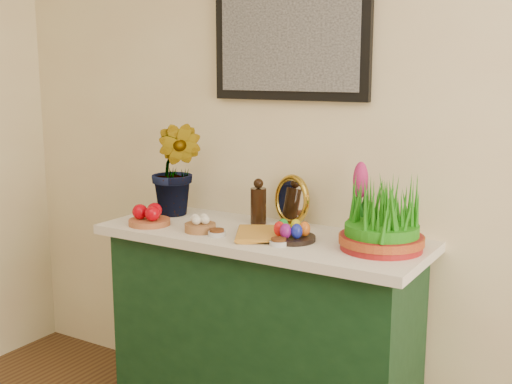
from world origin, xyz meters
TOP-DOWN VIEW (x-y plane):
  - sideboard at (-0.40, 2.00)m, footprint 1.30×0.45m
  - tablecloth at (-0.40, 2.00)m, footprint 1.40×0.55m
  - hyacinth_green at (-0.90, 2.08)m, footprint 0.33×0.29m
  - apple_bowl at (-0.89, 1.86)m, footprint 0.22×0.22m
  - garlic_basket at (-0.63, 1.88)m, footprint 0.17×0.17m
  - vinegar_cruet at (-0.49, 2.13)m, footprint 0.07×0.07m
  - mirror at (-0.36, 2.19)m, footprint 0.23×0.13m
  - book at (-0.45, 1.89)m, footprint 0.26×0.29m
  - spice_dish_left at (-0.53, 1.86)m, footprint 0.07×0.07m
  - spice_dish_right at (-0.24, 1.86)m, footprint 0.07×0.07m
  - egg_plate at (-0.23, 1.95)m, footprint 0.25×0.25m
  - hyacinth_pink at (-0.01, 2.12)m, footprint 0.10×0.10m
  - wheatgrass_sabzeh at (0.12, 2.01)m, footprint 0.32×0.32m

SIDE VIEW (x-z plane):
  - sideboard at x=-0.40m, z-range 0.00..0.85m
  - tablecloth at x=-0.40m, z-range 0.85..0.89m
  - spice_dish_left at x=-0.53m, z-range 0.89..0.92m
  - spice_dish_right at x=-0.24m, z-range 0.89..0.92m
  - book at x=-0.45m, z-range 0.89..0.92m
  - egg_plate at x=-0.23m, z-range 0.88..0.96m
  - garlic_basket at x=-0.63m, z-range 0.88..0.96m
  - apple_bowl at x=-0.89m, z-range 0.88..0.97m
  - vinegar_cruet at x=-0.49m, z-range 0.88..1.08m
  - mirror at x=-0.36m, z-range 0.89..1.11m
  - wheatgrass_sabzeh at x=0.12m, z-range 0.87..1.14m
  - hyacinth_pink at x=-0.01m, z-range 0.87..1.19m
  - hyacinth_green at x=-0.90m, z-range 0.89..1.47m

